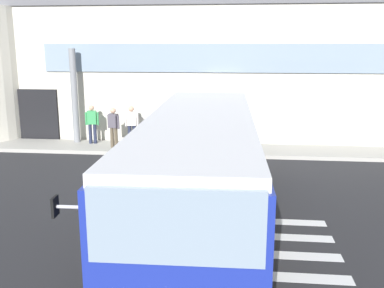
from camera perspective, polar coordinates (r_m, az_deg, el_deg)
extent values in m
cube|color=#232326|center=(13.65, -2.50, -5.75)|extent=(80.00, 90.00, 0.02)
cube|color=silver|center=(8.83, 5.87, -16.64)|extent=(4.40, 0.36, 0.01)
cube|color=silver|center=(9.62, 5.90, -14.01)|extent=(4.40, 0.36, 0.01)
cube|color=silver|center=(10.43, 5.92, -11.78)|extent=(4.40, 0.36, 0.01)
cube|color=silver|center=(11.26, 5.93, -9.88)|extent=(4.40, 0.36, 0.01)
cube|color=beige|center=(24.90, 1.53, 9.75)|extent=(21.08, 12.00, 6.00)
cube|color=#56565B|center=(24.93, 1.58, 17.00)|extent=(21.28, 12.20, 0.30)
cube|color=black|center=(21.01, -19.42, 3.52)|extent=(1.80, 0.16, 2.40)
cube|color=gray|center=(18.78, 3.18, 11.18)|extent=(15.08, 0.10, 1.20)
cube|color=#9E9B93|center=(18.20, -0.29, -0.70)|extent=(25.08, 2.00, 0.15)
cylinder|color=slate|center=(19.62, -15.15, 6.08)|extent=(0.28, 0.28, 4.06)
cube|color=navy|center=(10.82, 1.14, -2.78)|extent=(2.77, 10.45, 2.15)
cube|color=#F2AD19|center=(11.07, 1.12, -6.77)|extent=(2.81, 10.49, 0.55)
cube|color=silver|center=(10.57, 1.17, 3.36)|extent=(2.66, 10.25, 0.20)
cube|color=gray|center=(5.78, -2.15, -10.79)|extent=(2.35, 0.17, 1.05)
cube|color=gray|center=(10.99, 8.00, 0.02)|extent=(0.23, 9.20, 0.95)
cube|color=gray|center=(11.14, -5.41, 0.27)|extent=(0.23, 9.20, 0.95)
cube|color=black|center=(5.64, -2.18, -7.49)|extent=(2.15, 0.15, 0.28)
cylinder|color=#B7B7BF|center=(6.25, -15.81, -7.95)|extent=(0.40, 0.06, 0.05)
cube|color=black|center=(6.32, -17.53, -7.82)|extent=(0.04, 0.20, 0.28)
cylinder|color=black|center=(8.00, 8.24, -15.97)|extent=(0.32, 1.01, 1.00)
cylinder|color=black|center=(8.19, -9.02, -15.28)|extent=(0.32, 1.01, 1.00)
cylinder|color=black|center=(12.99, 6.88, -4.44)|extent=(0.32, 1.01, 1.00)
cylinder|color=black|center=(13.11, -3.46, -4.21)|extent=(0.32, 1.01, 1.00)
cylinder|color=black|center=(14.24, 6.70, -2.89)|extent=(0.32, 1.01, 1.00)
cylinder|color=black|center=(14.35, -2.73, -2.69)|extent=(0.32, 1.01, 1.00)
cylinder|color=#1E2338|center=(19.38, -12.60, 1.33)|extent=(0.15, 0.15, 0.85)
cylinder|color=#1E2338|center=(19.41, -13.18, 1.32)|extent=(0.15, 0.15, 0.85)
cube|color=#338C4C|center=(19.27, -12.99, 3.41)|extent=(0.41, 0.27, 0.58)
sphere|color=tan|center=(19.20, -13.06, 4.64)|extent=(0.23, 0.23, 0.23)
cylinder|color=#338C4C|center=(19.23, -12.25, 3.28)|extent=(0.09, 0.09, 0.55)
cylinder|color=#338C4C|center=(19.32, -13.72, 3.25)|extent=(0.09, 0.09, 0.55)
cylinder|color=#4C4233|center=(18.33, -9.93, 0.80)|extent=(0.15, 0.15, 0.85)
cylinder|color=#4C4233|center=(18.45, -10.43, 0.86)|extent=(0.15, 0.15, 0.85)
cube|color=#4C4751|center=(18.26, -10.27, 3.03)|extent=(0.43, 0.34, 0.58)
sphere|color=tan|center=(18.20, -10.32, 4.33)|extent=(0.23, 0.23, 0.23)
cylinder|color=#4C4751|center=(18.12, -9.63, 2.81)|extent=(0.09, 0.09, 0.55)
cylinder|color=#4C4751|center=(18.42, -10.88, 2.93)|extent=(0.09, 0.09, 0.55)
cylinder|color=#1E2338|center=(18.80, -7.57, 1.18)|extent=(0.15, 0.15, 0.85)
cylinder|color=#1E2338|center=(18.80, -8.18, 1.16)|extent=(0.15, 0.15, 0.85)
cube|color=silver|center=(18.67, -7.94, 3.32)|extent=(0.42, 0.30, 0.58)
sphere|color=tan|center=(18.60, -7.98, 4.60)|extent=(0.23, 0.23, 0.23)
cylinder|color=silver|center=(18.68, -7.17, 3.19)|extent=(0.09, 0.09, 0.55)
cylinder|color=silver|center=(18.68, -8.71, 3.15)|extent=(0.09, 0.09, 0.55)
cube|color=black|center=(18.84, -7.94, 3.35)|extent=(0.33, 0.24, 0.44)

